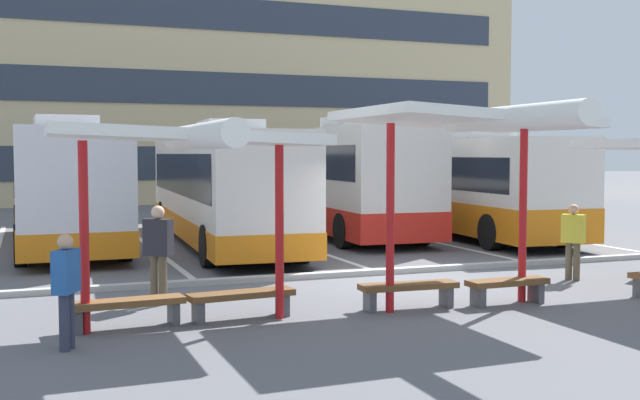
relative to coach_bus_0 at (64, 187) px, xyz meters
name	(u,v)px	position (x,y,z in m)	size (l,w,h in m)	color
ground_plane	(405,281)	(6.34, -8.77, -1.71)	(160.00, 160.00, 0.00)	slate
terminal_building	(156,33)	(6.36, 23.98, 8.14)	(41.02, 13.28, 22.44)	#D1BC8C
coach_bus_0	(64,187)	(0.00, 0.00, 0.00)	(2.81, 10.61, 3.64)	silver
coach_bus_1	(220,188)	(4.30, -0.93, -0.05)	(3.13, 12.45, 3.55)	silver
coach_bus_2	(341,181)	(8.60, 0.25, 0.05)	(3.10, 10.41, 3.79)	silver
coach_bus_3	(454,186)	(12.36, -0.51, -0.14)	(3.40, 12.49, 3.45)	silver
lane_stripe_1	(145,243)	(2.27, 0.09, -1.71)	(0.16, 14.00, 0.01)	white
lane_stripe_2	(277,238)	(6.34, 0.09, -1.71)	(0.16, 14.00, 0.01)	white
lane_stripe_3	(393,233)	(10.40, 0.09, -1.71)	(0.16, 14.00, 0.01)	white
lane_stripe_4	(497,229)	(14.47, 0.09, -1.71)	(0.16, 14.00, 0.01)	white
waiting_shelter_0	(188,141)	(1.30, -11.55, 1.12)	(4.00, 4.29, 3.06)	red
bench_0	(126,307)	(0.40, -11.20, -1.37)	(1.77, 0.57, 0.45)	brown
bench_1	(241,298)	(2.20, -11.16, -1.37)	(1.76, 0.58, 0.45)	brown
waiting_shelter_1	(469,124)	(5.96, -11.77, 1.43)	(3.62, 4.85, 3.40)	red
bench_2	(409,290)	(5.06, -11.38, -1.37)	(1.74, 0.51, 0.45)	brown
bench_3	(507,286)	(6.86, -11.65, -1.38)	(1.51, 0.44, 0.45)	brown
platform_kerb	(385,271)	(6.34, -7.78, -1.65)	(44.00, 0.24, 0.12)	#ADADA8
waiting_passenger_0	(158,247)	(1.16, -9.44, -0.70)	(0.52, 0.50, 1.74)	brown
waiting_passenger_1	(66,284)	(-0.50, -12.20, -0.81)	(0.40, 0.50, 1.57)	#33384C
waiting_passenger_3	(573,237)	(9.66, -9.90, -0.80)	(0.45, 0.50, 1.59)	brown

